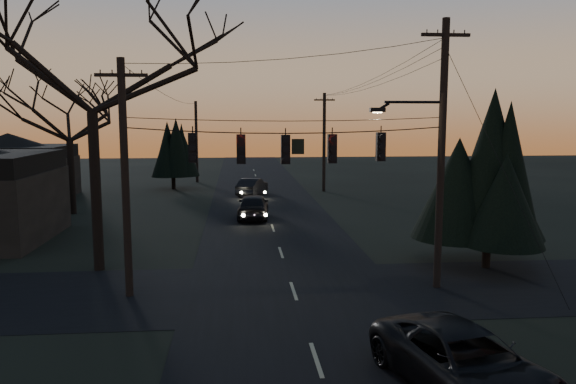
{
  "coord_description": "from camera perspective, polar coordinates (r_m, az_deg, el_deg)",
  "views": [
    {
      "loc": [
        -2.06,
        -10.16,
        6.47
      ],
      "look_at": [
        -0.36,
        8.33,
        3.98
      ],
      "focal_mm": 35.0,
      "sensor_mm": 36.0,
      "label": 1
    }
  ],
  "objects": [
    {
      "name": "sedan_oncoming_a",
      "position": [
        35.88,
        -3.55,
        -1.45
      ],
      "size": [
        2.22,
        4.84,
        1.61
      ],
      "primitive_type": "imported",
      "rotation": [
        0.0,
        0.0,
        3.07
      ],
      "color": "black",
      "rests_on": "ground"
    },
    {
      "name": "utility_pole_far_r",
      "position": [
        49.18,
        3.65,
        0.07
      ],
      "size": [
        1.8,
        0.3,
        8.5
      ],
      "primitive_type": null,
      "color": "black",
      "rests_on": "ground"
    },
    {
      "name": "main_road",
      "position": [
        30.91,
        -1.31,
        -4.41
      ],
      "size": [
        8.0,
        120.0,
        0.02
      ],
      "primitive_type": "cube",
      "color": "black",
      "rests_on": "ground"
    },
    {
      "name": "bare_tree_left",
      "position": [
        24.79,
        -19.54,
        13.83
      ],
      "size": [
        9.84,
        9.84,
        13.33
      ],
      "color": "black",
      "rests_on": "ground"
    },
    {
      "name": "cross_road",
      "position": [
        21.27,
        0.57,
        -10.04
      ],
      "size": [
        60.0,
        7.0,
        0.02
      ],
      "primitive_type": "cube",
      "color": "black",
      "rests_on": "ground"
    },
    {
      "name": "span_signal_assembly",
      "position": [
        20.27,
        -0.09,
        4.48
      ],
      "size": [
        11.5,
        0.44,
        1.46
      ],
      "color": "black",
      "rests_on": "ground"
    },
    {
      "name": "utility_pole_right",
      "position": [
        22.48,
        14.85,
        -9.34
      ],
      "size": [
        5.0,
        0.3,
        10.0
      ],
      "primitive_type": null,
      "color": "black",
      "rests_on": "ground"
    },
    {
      "name": "suv_near",
      "position": [
        14.29,
        17.57,
        -16.27
      ],
      "size": [
        3.77,
        5.92,
        1.52
      ],
      "primitive_type": "imported",
      "rotation": [
        0.0,
        0.0,
        0.24
      ],
      "color": "black",
      "rests_on": "ground"
    },
    {
      "name": "utility_pole_far_l",
      "position": [
        56.67,
        -9.2,
        1.0
      ],
      "size": [
        0.3,
        0.3,
        8.0
      ],
      "primitive_type": null,
      "color": "black",
      "rests_on": "ground"
    },
    {
      "name": "utility_pole_left",
      "position": [
        21.54,
        -15.78,
        -10.13
      ],
      "size": [
        1.8,
        0.3,
        8.5
      ],
      "primitive_type": null,
      "color": "black",
      "rests_on": "ground"
    },
    {
      "name": "evergreen_dist",
      "position": [
        51.39,
        -11.64,
        4.08
      ],
      "size": [
        3.46,
        3.46,
        5.63
      ],
      "color": "black",
      "rests_on": "ground"
    },
    {
      "name": "house_left_far",
      "position": [
        49.67,
        -26.42,
        2.38
      ],
      "size": [
        9.0,
        7.0,
        5.2
      ],
      "color": "black",
      "rests_on": "ground"
    },
    {
      "name": "bare_tree_dist",
      "position": [
        39.9,
        -21.44,
        7.66
      ],
      "size": [
        7.15,
        7.15,
        9.79
      ],
      "color": "black",
      "rests_on": "ground"
    },
    {
      "name": "evergreen_right",
      "position": [
        25.18,
        19.85,
        1.96
      ],
      "size": [
        4.35,
        4.35,
        7.16
      ],
      "color": "black",
      "rests_on": "ground"
    },
    {
      "name": "sedan_oncoming_b",
      "position": [
        46.43,
        -3.65,
        0.51
      ],
      "size": [
        2.86,
        4.59,
        1.43
      ],
      "primitive_type": "imported",
      "rotation": [
        0.0,
        0.0,
        2.8
      ],
      "color": "black",
      "rests_on": "ground"
    }
  ]
}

